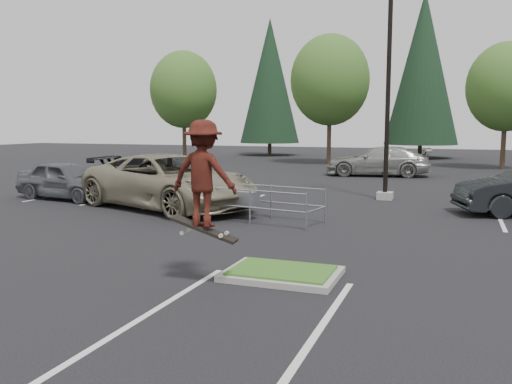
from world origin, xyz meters
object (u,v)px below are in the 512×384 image
(light_pole, at_px, (388,84))
(decid_a, at_px, (184,92))
(skateboarder, at_px, (204,174))
(car_l_grey, at_px, (67,180))
(decid_c, at_px, (506,90))
(car_l_black, at_px, (163,177))
(conif_b, at_px, (423,68))
(car_l_tan, at_px, (168,181))
(cart_corral, at_px, (249,198))
(conif_a, at_px, (270,81))
(car_far_silver, at_px, (378,161))
(decid_b, at_px, (330,83))

(light_pole, xyz_separation_m, decid_a, (-18.51, 18.03, 1.02))
(skateboarder, height_order, car_l_grey, skateboarder)
(decid_c, bearing_deg, decid_a, 179.52)
(car_l_black, bearing_deg, conif_b, -16.80)
(decid_a, relative_size, decid_c, 1.06)
(conif_b, distance_m, car_l_tan, 34.81)
(cart_corral, distance_m, car_l_black, 6.14)
(cart_corral, relative_size, skateboarder, 1.78)
(cart_corral, relative_size, car_l_grey, 0.88)
(conif_a, distance_m, car_l_tan, 34.39)
(conif_b, relative_size, car_l_grey, 3.22)
(decid_a, distance_m, cart_corral, 28.98)
(car_l_grey, xyz_separation_m, car_far_silver, (10.37, 14.34, 0.09))
(decid_b, relative_size, cart_corral, 2.42)
(decid_b, bearing_deg, car_l_grey, -103.50)
(decid_a, height_order, car_l_grey, decid_a)
(decid_b, xyz_separation_m, car_l_tan, (-0.49, -23.53, -5.07))
(light_pole, height_order, car_far_silver, light_pole)
(car_l_tan, xyz_separation_m, car_l_black, (-1.50, 2.23, -0.12))
(light_pole, relative_size, car_l_grey, 2.25)
(decid_a, xyz_separation_m, decid_c, (24.00, -0.20, -0.33))
(decid_b, relative_size, conif_b, 0.66)
(car_l_black, relative_size, car_l_grey, 1.30)
(decid_c, height_order, car_l_black, decid_c)
(decid_c, relative_size, cart_corral, 2.10)
(skateboarder, bearing_deg, car_l_black, -54.72)
(decid_c, distance_m, cart_corral, 26.06)
(conif_a, xyz_separation_m, car_far_silver, (12.87, -18.00, -6.24))
(cart_corral, bearing_deg, decid_a, 132.60)
(skateboarder, distance_m, car_far_silver, 23.03)
(decid_c, height_order, skateboarder, decid_c)
(conif_a, distance_m, car_l_black, 31.96)
(car_l_black, bearing_deg, skateboarder, -148.84)
(car_l_grey, bearing_deg, light_pole, -61.67)
(light_pole, height_order, decid_b, light_pole)
(car_l_grey, bearing_deg, decid_b, -5.05)
(decid_b, bearing_deg, decid_a, -177.61)
(decid_b, height_order, car_far_silver, decid_b)
(decid_b, height_order, skateboarder, decid_b)
(car_l_tan, bearing_deg, conif_a, 33.50)
(decid_c, bearing_deg, cart_corral, -110.33)
(skateboarder, relative_size, car_far_silver, 0.38)
(conif_b, distance_m, car_far_silver, 19.81)
(decid_c, height_order, cart_corral, decid_c)
(cart_corral, distance_m, car_l_tan, 3.79)
(skateboarder, distance_m, car_l_grey, 13.52)
(decid_c, bearing_deg, car_l_black, -124.18)
(decid_a, relative_size, decid_b, 0.92)
(decid_a, xyz_separation_m, car_l_black, (10.01, -20.80, -4.73))
(skateboarder, relative_size, car_l_grey, 0.50)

